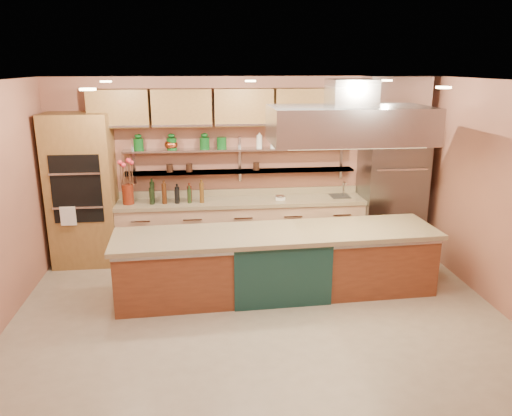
{
  "coord_description": "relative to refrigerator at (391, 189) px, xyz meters",
  "views": [
    {
      "loc": [
        -0.64,
        -5.32,
        2.98
      ],
      "look_at": [
        0.05,
        1.0,
        1.14
      ],
      "focal_mm": 35.0,
      "sensor_mm": 36.0,
      "label": 1
    }
  ],
  "objects": [
    {
      "name": "floor",
      "position": [
        -2.35,
        -2.14,
        -1.06
      ],
      "size": [
        6.0,
        5.0,
        0.02
      ],
      "primitive_type": "cube",
      "color": "gray",
      "rests_on": "ground"
    },
    {
      "name": "ceiling",
      "position": [
        -2.35,
        -2.14,
        1.75
      ],
      "size": [
        6.0,
        5.0,
        0.02
      ],
      "primitive_type": "cube",
      "color": "black",
      "rests_on": "wall_back"
    },
    {
      "name": "wall_back",
      "position": [
        -2.35,
        0.36,
        0.35
      ],
      "size": [
        6.0,
        0.04,
        2.8
      ],
      "primitive_type": "cube",
      "color": "#A2644C",
      "rests_on": "floor"
    },
    {
      "name": "wall_front",
      "position": [
        -2.35,
        -4.64,
        0.35
      ],
      "size": [
        6.0,
        0.04,
        2.8
      ],
      "primitive_type": "cube",
      "color": "#A2644C",
      "rests_on": "floor"
    },
    {
      "name": "oven_stack",
      "position": [
        -4.8,
        0.04,
        0.1
      ],
      "size": [
        0.95,
        0.64,
        2.3
      ],
      "primitive_type": "cube",
      "color": "olive",
      "rests_on": "floor"
    },
    {
      "name": "refrigerator",
      "position": [
        0.0,
        0.0,
        0.0
      ],
      "size": [
        0.95,
        0.72,
        2.1
      ],
      "primitive_type": "cube",
      "color": "slate",
      "rests_on": "floor"
    },
    {
      "name": "back_counter",
      "position": [
        -2.4,
        0.06,
        -0.58
      ],
      "size": [
        3.84,
        0.64,
        0.93
      ],
      "primitive_type": "cube",
      "color": "tan",
      "rests_on": "floor"
    },
    {
      "name": "wall_shelf_lower",
      "position": [
        -2.4,
        0.23,
        0.3
      ],
      "size": [
        3.6,
        0.26,
        0.03
      ],
      "primitive_type": "cube",
      "color": "#ADB0B4",
      "rests_on": "wall_back"
    },
    {
      "name": "wall_shelf_upper",
      "position": [
        -2.4,
        0.23,
        0.65
      ],
      "size": [
        3.6,
        0.26,
        0.03
      ],
      "primitive_type": "cube",
      "color": "#ADB0B4",
      "rests_on": "wall_back"
    },
    {
      "name": "upper_cabinets",
      "position": [
        -2.35,
        0.18,
        1.3
      ],
      "size": [
        4.6,
        0.36,
        0.55
      ],
      "primitive_type": "cube",
      "color": "olive",
      "rests_on": "wall_back"
    },
    {
      "name": "range_hood",
      "position": [
        -1.14,
        -1.34,
        1.2
      ],
      "size": [
        2.0,
        1.0,
        0.45
      ],
      "primitive_type": "cube",
      "color": "#ADB0B4",
      "rests_on": "ceiling"
    },
    {
      "name": "ceiling_downlights",
      "position": [
        -2.35,
        -1.94,
        1.72
      ],
      "size": [
        4.0,
        2.8,
        0.02
      ],
      "primitive_type": "cube",
      "color": "#FFE5A5",
      "rests_on": "ceiling"
    },
    {
      "name": "island",
      "position": [
        -2.04,
        -1.34,
        -0.62
      ],
      "size": [
        4.19,
        1.09,
        0.87
      ],
      "primitive_type": "cube",
      "rotation": [
        0.0,
        0.0,
        0.04
      ],
      "color": "brown",
      "rests_on": "floor"
    },
    {
      "name": "flower_vase",
      "position": [
        -4.13,
        0.01,
        0.03
      ],
      "size": [
        0.2,
        0.2,
        0.3
      ],
      "primitive_type": "cylinder",
      "rotation": [
        0.0,
        0.0,
        -0.17
      ],
      "color": "maroon",
      "rests_on": "back_counter"
    },
    {
      "name": "oil_bottle_cluster",
      "position": [
        -3.39,
        0.01,
        0.02
      ],
      "size": [
        0.91,
        0.46,
        0.28
      ],
      "primitive_type": "cube",
      "rotation": [
        0.0,
        0.0,
        -0.26
      ],
      "color": "black",
      "rests_on": "back_counter"
    },
    {
      "name": "kitchen_scale",
      "position": [
        -1.8,
        0.01,
        -0.08
      ],
      "size": [
        0.17,
        0.15,
        0.08
      ],
      "primitive_type": "cube",
      "rotation": [
        0.0,
        0.0,
        0.29
      ],
      "color": "silver",
      "rests_on": "back_counter"
    },
    {
      "name": "bar_faucet",
      "position": [
        -0.76,
        0.11,
        -0.0
      ],
      "size": [
        0.04,
        0.04,
        0.24
      ],
      "primitive_type": "cylinder",
      "rotation": [
        0.0,
        0.0,
        -0.13
      ],
      "color": "silver",
      "rests_on": "back_counter"
    },
    {
      "name": "copper_kettle",
      "position": [
        -3.47,
        0.23,
        0.74
      ],
      "size": [
        0.23,
        0.23,
        0.15
      ],
      "primitive_type": "ellipsoid",
      "rotation": [
        0.0,
        0.0,
        0.28
      ],
      "color": "#BA512B",
      "rests_on": "wall_shelf_upper"
    },
    {
      "name": "green_canister",
      "position": [
        -2.69,
        0.23,
        0.75
      ],
      "size": [
        0.15,
        0.15,
        0.18
      ],
      "primitive_type": "cylinder",
      "rotation": [
        0.0,
        0.0,
        -0.03
      ],
      "color": "#0F4817",
      "rests_on": "wall_shelf_upper"
    }
  ]
}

